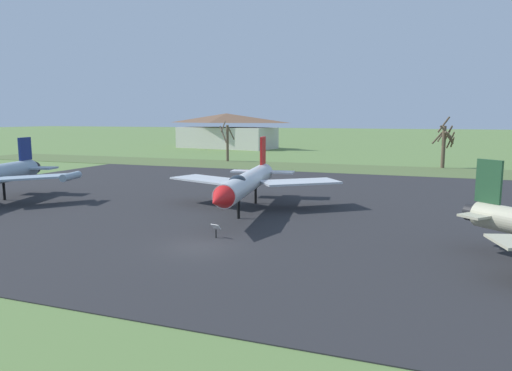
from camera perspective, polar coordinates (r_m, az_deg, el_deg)
ground_plane at (r=26.76m, az=-7.02°, el=-7.53°), size 600.00×600.00×0.00m
asphalt_apron at (r=39.58m, az=2.42°, el=-2.26°), size 70.26×47.32×0.05m
grass_verge_strip at (r=68.15m, az=10.09°, el=2.06°), size 130.26×12.00×0.06m
jet_fighter_front_right at (r=35.90m, az=-1.16°, el=0.38°), size 14.36×17.05×5.56m
info_placard_front_right at (r=28.41m, az=-4.92°, el=-5.33°), size 0.67×0.45×0.91m
bare_tree_far_left at (r=78.02m, az=-3.56°, el=5.51°), size 2.46×2.16×6.68m
bare_tree_left_of_center at (r=72.88m, az=22.07°, el=4.74°), size 2.12×2.54×6.22m
bare_tree_center at (r=72.80m, az=22.01°, el=4.71°), size 3.11×2.78×7.47m
visitor_building at (r=112.82m, az=-3.65°, el=6.63°), size 25.86×14.10×8.29m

